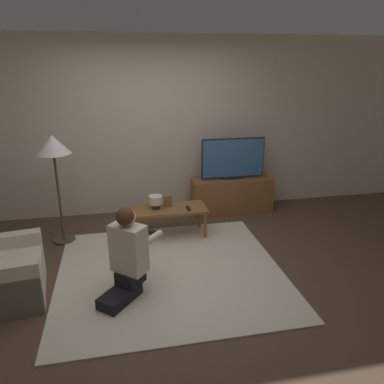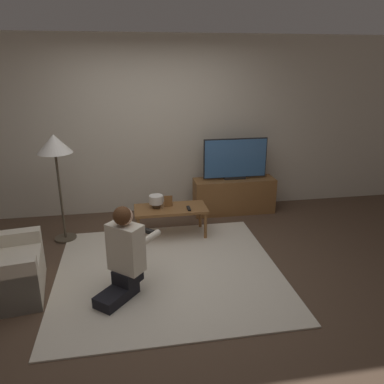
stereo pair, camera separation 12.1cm
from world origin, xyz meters
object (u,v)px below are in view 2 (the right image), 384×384
at_px(tv, 235,159).
at_px(table_lamp, 156,200).
at_px(person_kneeling, 125,253).
at_px(coffee_table, 171,211).
at_px(floor_lamp, 55,150).

relative_size(tv, table_lamp, 5.37).
relative_size(tv, person_kneeling, 1.04).
height_order(coffee_table, table_lamp, table_lamp).
relative_size(tv, floor_lamp, 0.69).
xyz_separation_m(tv, floor_lamp, (-2.44, -0.55, 0.35)).
xyz_separation_m(coffee_table, table_lamp, (-0.19, 0.03, 0.15)).
bearing_deg(tv, floor_lamp, -167.37).
distance_m(tv, person_kneeling, 2.56).
bearing_deg(coffee_table, floor_lamp, 174.82).
xyz_separation_m(coffee_table, person_kneeling, (-0.59, -1.25, 0.10)).
height_order(coffee_table, floor_lamp, floor_lamp).
bearing_deg(tv, coffee_table, -147.52).
bearing_deg(floor_lamp, coffee_table, -5.18).
bearing_deg(person_kneeling, floor_lamp, -19.23).
distance_m(floor_lamp, person_kneeling, 1.75).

